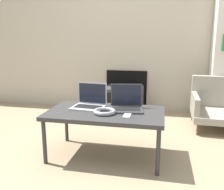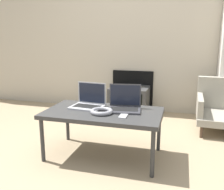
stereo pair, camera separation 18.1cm
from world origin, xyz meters
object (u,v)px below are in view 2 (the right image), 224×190
at_px(tv, 129,101).
at_px(phone, 123,116).
at_px(laptop_right, 125,104).
at_px(armchair, 223,106).
at_px(headphones, 102,111).
at_px(laptop_left, 89,102).

bearing_deg(tv, phone, -80.06).
xyz_separation_m(laptop_right, armchair, (1.01, 0.98, -0.21)).
bearing_deg(headphones, tv, 92.04).
xyz_separation_m(headphones, armchair, (1.18, 1.15, -0.17)).
xyz_separation_m(headphones, tv, (-0.05, 1.45, -0.26)).
height_order(tv, armchair, armchair).
xyz_separation_m(laptop_right, headphones, (-0.17, -0.17, -0.03)).
relative_size(laptop_right, phone, 2.73).
relative_size(laptop_right, armchair, 0.50).
height_order(laptop_left, armchair, laptop_left).
bearing_deg(armchair, laptop_left, -142.83).
height_order(laptop_right, headphones, laptop_right).
distance_m(laptop_left, phone, 0.45).
xyz_separation_m(laptop_left, headphones, (0.19, -0.17, -0.03)).
xyz_separation_m(laptop_left, laptop_right, (0.36, -0.00, 0.00)).
xyz_separation_m(phone, armchair, (0.97, 1.19, -0.16)).
relative_size(laptop_left, phone, 2.63).
distance_m(phone, armchair, 1.55).
bearing_deg(laptop_left, laptop_right, 5.26).
xyz_separation_m(laptop_left, phone, (0.40, -0.21, -0.05)).
xyz_separation_m(laptop_left, armchair, (1.37, 0.98, -0.21)).
bearing_deg(laptop_right, laptop_left, 171.23).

